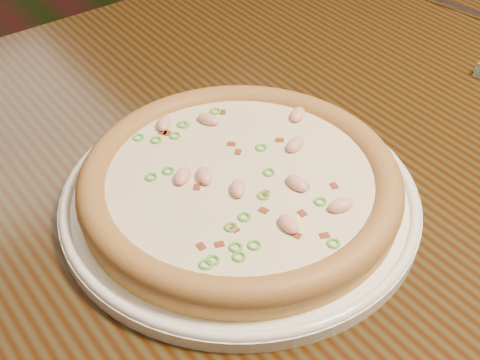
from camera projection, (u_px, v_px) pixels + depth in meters
ground at (118, 182)px, 1.81m from camera, size 9.00×9.00×0.00m
hero_table at (297, 202)px, 0.78m from camera, size 1.20×0.80×0.75m
plate at (240, 197)px, 0.63m from camera, size 0.34×0.34×0.02m
pizza at (240, 182)px, 0.62m from camera, size 0.30×0.30×0.03m
fork at (448, 4)px, 0.95m from camera, size 0.04×0.18×0.00m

